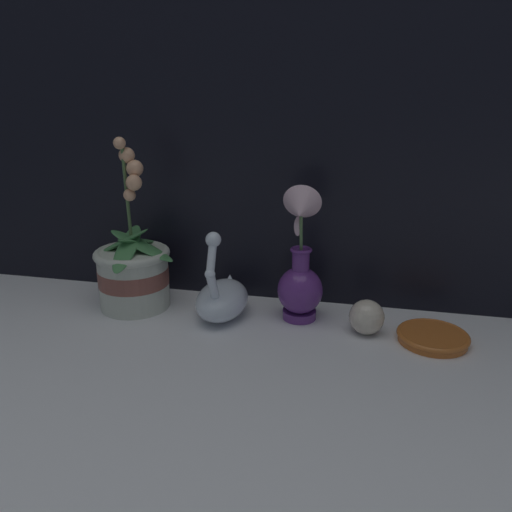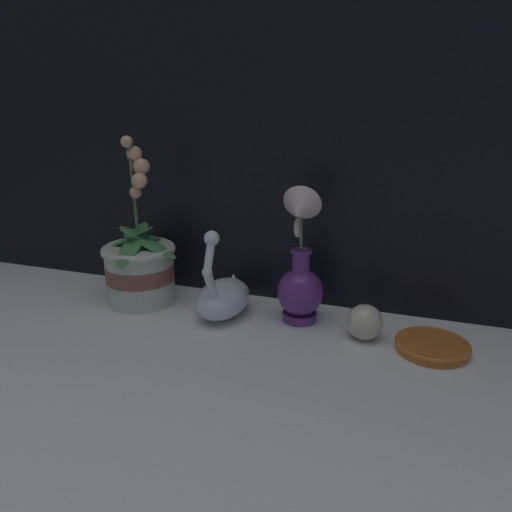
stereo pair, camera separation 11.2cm
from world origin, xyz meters
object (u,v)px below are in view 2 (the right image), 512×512
orchid_potted_plant (140,266)px  glass_sphere (365,322)px  blue_vase (300,275)px  swan_figurine (223,295)px  amber_dish (432,346)px

orchid_potted_plant → glass_sphere: (0.56, -0.03, -0.06)m
blue_vase → swan_figurine: bearing=-173.3°
swan_figurine → amber_dish: (0.47, -0.03, -0.04)m
orchid_potted_plant → amber_dish: size_ratio=2.73×
orchid_potted_plant → glass_sphere: orchid_potted_plant is taller
blue_vase → orchid_potted_plant: bearing=-178.3°
swan_figurine → glass_sphere: (0.33, -0.02, -0.01)m
orchid_potted_plant → blue_vase: (0.40, 0.01, 0.02)m
glass_sphere → amber_dish: glass_sphere is taller
blue_vase → amber_dish: bearing=-9.5°
swan_figurine → amber_dish: 0.47m
orchid_potted_plant → amber_dish: 0.70m
amber_dish → glass_sphere: bearing=175.6°
orchid_potted_plant → blue_vase: 0.40m
orchid_potted_plant → amber_dish: orchid_potted_plant is taller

